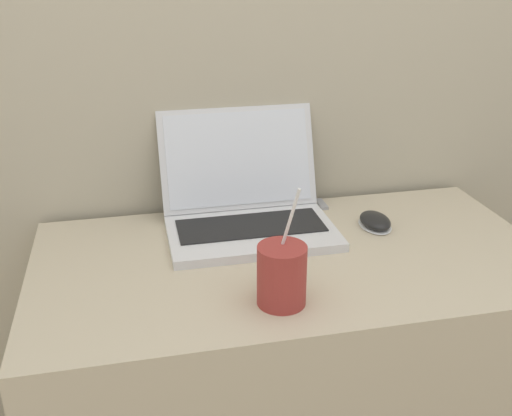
{
  "coord_description": "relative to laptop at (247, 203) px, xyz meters",
  "views": [
    {
      "loc": [
        -0.32,
        -0.8,
        1.38
      ],
      "look_at": [
        -0.07,
        0.35,
        0.87
      ],
      "focal_mm": 42.0,
      "sensor_mm": 36.0,
      "label": 1
    }
  ],
  "objects": [
    {
      "name": "computer_mouse",
      "position": [
        0.3,
        -0.07,
        -0.05
      ],
      "size": [
        0.07,
        0.11,
        0.03
      ],
      "color": "white",
      "rests_on": "desk"
    },
    {
      "name": "desk",
      "position": [
        0.07,
        -0.17,
        -0.45
      ],
      "size": [
        1.1,
        0.58,
        0.78
      ],
      "color": "beige",
      "rests_on": "ground_plane"
    },
    {
      "name": "usb_stick",
      "position": [
        0.21,
        0.08,
        -0.05
      ],
      "size": [
        0.02,
        0.06,
        0.01
      ],
      "color": "#99999E",
      "rests_on": "desk"
    },
    {
      "name": "wall_back",
      "position": [
        0.07,
        0.16,
        0.41
      ],
      "size": [
        7.0,
        0.04,
        2.5
      ],
      "color": "#BCB299",
      "rests_on": "ground_plane"
    },
    {
      "name": "laptop",
      "position": [
        0.0,
        0.0,
        0.0
      ],
      "size": [
        0.38,
        0.33,
        0.25
      ],
      "color": "silver",
      "rests_on": "desk"
    },
    {
      "name": "drink_cup",
      "position": [
        -0.01,
        -0.34,
        0.0
      ],
      "size": [
        0.09,
        0.09,
        0.23
      ],
      "color": "#9E332D",
      "rests_on": "desk"
    }
  ]
}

